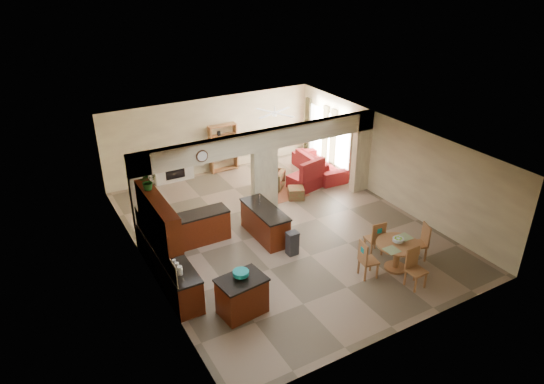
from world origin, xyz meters
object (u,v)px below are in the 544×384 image
armchair (273,179)px  dining_table (397,252)px  sofa (319,164)px  kitchen_island (242,296)px

armchair → dining_table: bearing=50.4°
sofa → kitchen_island: bearing=136.7°
kitchen_island → armchair: (3.80, 5.30, -0.12)m
kitchen_island → armchair: kitchen_island is taller
dining_table → armchair: bearing=94.2°
kitchen_island → dining_table: kitchen_island is taller
sofa → armchair: (-2.14, -0.27, -0.03)m
dining_table → armchair: size_ratio=1.50×
dining_table → sofa: bearing=74.0°
kitchen_island → sofa: kitchen_island is taller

